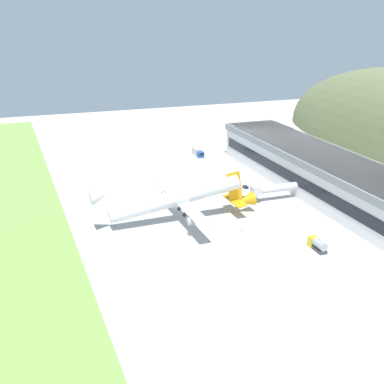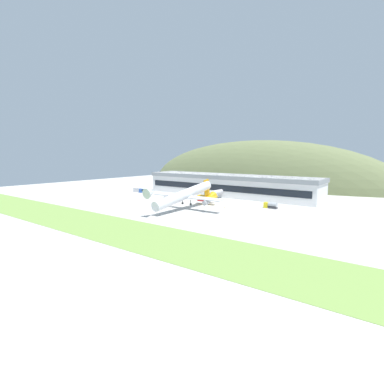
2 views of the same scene
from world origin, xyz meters
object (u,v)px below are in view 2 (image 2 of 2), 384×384
fuel_truck (138,190)px  traffic_cone_0 (225,208)px  terminal_building (228,184)px  box_truck (271,205)px  service_car_0 (202,200)px  cargo_airplane (185,195)px  jetway_0 (213,193)px  service_car_1 (193,197)px

fuel_truck → traffic_cone_0: size_ratio=14.37×
terminal_building → fuel_truck: 63.24m
terminal_building → box_truck: (39.35, -26.12, -6.13)m
service_car_0 → fuel_truck: bearing=174.8°
terminal_building → box_truck: bearing=-33.6°
terminal_building → service_car_0: 29.20m
box_truck → cargo_airplane: bearing=-138.4°
jetway_0 → service_car_0: bearing=-103.4°
terminal_building → service_car_0: size_ratio=24.42×
terminal_building → fuel_truck: (-58.56, -23.06, -6.20)m
jetway_0 → box_truck: jetway_0 is taller
box_truck → traffic_cone_0: 22.40m
box_truck → service_car_1: bearing=177.0°
terminal_building → service_car_1: bearing=-113.3°
cargo_airplane → service_car_1: bearing=120.9°
cargo_airplane → jetway_0: bearing=101.0°
fuel_truck → traffic_cone_0: (80.00, -16.46, -1.13)m
cargo_airplane → traffic_cone_0: bearing=47.1°
jetway_0 → terminal_building: bearing=94.2°
jetway_0 → box_truck: 38.56m
jetway_0 → box_truck: size_ratio=2.45×
service_car_0 → box_truck: 40.08m
jetway_0 → service_car_1: jetway_0 is taller
terminal_building → box_truck: size_ratio=17.28×
box_truck → jetway_0: bearing=170.3°
service_car_0 → box_truck: size_ratio=0.71×
service_car_1 → traffic_cone_0: bearing=-26.9°
service_car_1 → box_truck: bearing=-3.0°
jetway_0 → fuel_truck: size_ratio=1.95×
cargo_airplane → service_car_0: 27.76m
cargo_airplane → fuel_truck: (-66.64, 30.84, -5.61)m
jetway_0 → box_truck: bearing=-9.7°
service_car_1 → fuel_truck: size_ratio=0.48×
fuel_truck → box_truck: box_truck is taller
terminal_building → box_truck: 47.63m
cargo_airplane → service_car_0: (-8.73, 25.56, -6.42)m
terminal_building → jetway_0: size_ratio=7.06×
service_car_0 → box_truck: box_truck is taller
service_car_0 → service_car_1: 10.64m
jetway_0 → cargo_airplane: size_ratio=0.32×
cargo_airplane → box_truck: size_ratio=7.63×
terminal_building → traffic_cone_0: size_ratio=197.93×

